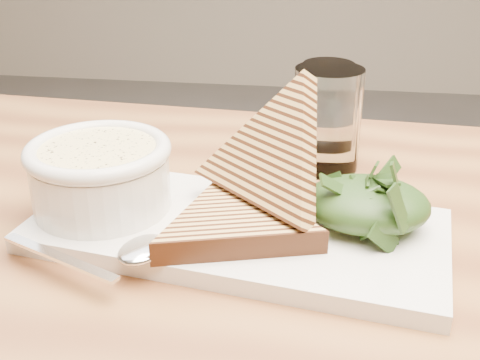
# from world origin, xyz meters

# --- Properties ---
(table_top) EXTENTS (1.17, 0.82, 0.04)m
(table_top) POSITION_xyz_m (-0.24, -0.05, 0.75)
(table_top) COLOR #945F31
(table_top) RESTS_ON ground
(table_leg_bl) EXTENTS (0.06, 0.06, 0.73)m
(table_leg_bl) POSITION_xyz_m (-0.75, 0.27, 0.36)
(table_leg_bl) COLOR #945F31
(table_leg_bl) RESTS_ON ground
(platter) EXTENTS (0.39, 0.22, 0.02)m
(platter) POSITION_xyz_m (-0.30, -0.02, 0.78)
(platter) COLOR white
(platter) RESTS_ON table_top
(soup_bowl) EXTENTS (0.13, 0.13, 0.05)m
(soup_bowl) POSITION_xyz_m (-0.43, -0.01, 0.81)
(soup_bowl) COLOR white
(soup_bowl) RESTS_ON platter
(soup) EXTENTS (0.11, 0.11, 0.01)m
(soup) POSITION_xyz_m (-0.43, -0.01, 0.84)
(soup) COLOR #F9E698
(soup) RESTS_ON soup_bowl
(bowl_rim) EXTENTS (0.13, 0.13, 0.01)m
(bowl_rim) POSITION_xyz_m (-0.43, -0.01, 0.84)
(bowl_rim) COLOR white
(bowl_rim) RESTS_ON soup_bowl
(sandwich_flat) EXTENTS (0.21, 0.21, 0.02)m
(sandwich_flat) POSITION_xyz_m (-0.30, -0.04, 0.79)
(sandwich_flat) COLOR tan
(sandwich_flat) RESTS_ON platter
(sandwich_lean) EXTENTS (0.24, 0.24, 0.19)m
(sandwich_lean) POSITION_xyz_m (-0.27, -0.00, 0.84)
(sandwich_lean) COLOR tan
(sandwich_lean) RESTS_ON sandwich_flat
(salad_base) EXTENTS (0.11, 0.09, 0.04)m
(salad_base) POSITION_xyz_m (-0.19, -0.01, 0.81)
(salad_base) COLOR black
(salad_base) RESTS_ON platter
(arugula_pile) EXTENTS (0.11, 0.10, 0.05)m
(arugula_pile) POSITION_xyz_m (-0.19, -0.01, 0.81)
(arugula_pile) COLOR #2F4D1D
(arugula_pile) RESTS_ON platter
(spoon_bowl) EXTENTS (0.05, 0.06, 0.01)m
(spoon_bowl) POSITION_xyz_m (-0.37, -0.09, 0.79)
(spoon_bowl) COLOR silver
(spoon_bowl) RESTS_ON platter
(spoon_handle) EXTENTS (0.12, 0.06, 0.00)m
(spoon_handle) POSITION_xyz_m (-0.43, -0.11, 0.79)
(spoon_handle) COLOR silver
(spoon_handle) RESTS_ON platter
(glass_near) EXTENTS (0.08, 0.08, 0.12)m
(glass_near) POSITION_xyz_m (-0.22, 0.15, 0.82)
(glass_near) COLOR white
(glass_near) RESTS_ON table_top
(glass_far) EXTENTS (0.06, 0.06, 0.10)m
(glass_far) POSITION_xyz_m (-0.22, 0.24, 0.82)
(glass_far) COLOR white
(glass_far) RESTS_ON table_top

